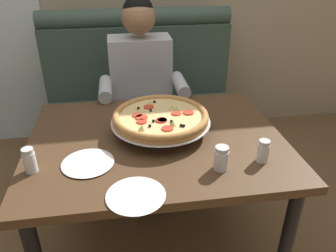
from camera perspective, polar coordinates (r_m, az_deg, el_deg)
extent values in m
plane|color=brown|center=(2.04, -1.63, -19.88)|extent=(16.00, 16.00, 0.00)
cube|color=#384C42|center=(2.52, -4.07, -2.58)|extent=(1.43, 0.60, 0.46)
cube|color=#384C42|center=(2.68, -5.18, 10.09)|extent=(1.43, 0.18, 0.65)
cylinder|color=#384C42|center=(2.59, -5.56, 17.98)|extent=(1.43, 0.14, 0.14)
cube|color=#4C331E|center=(1.59, -1.98, -2.62)|extent=(1.20, 0.93, 0.04)
cylinder|color=black|center=(1.67, 19.54, -18.89)|extent=(0.06, 0.06, 0.69)
cylinder|color=black|center=(2.14, -17.44, -6.58)|extent=(0.06, 0.06, 0.69)
cylinder|color=black|center=(2.22, 10.60, -4.34)|extent=(0.06, 0.06, 0.69)
cube|color=#2D3342|center=(2.15, -4.01, 0.95)|extent=(0.34, 0.40, 0.15)
cylinder|color=#2D3342|center=(2.10, -5.84, -9.79)|extent=(0.11, 0.11, 0.46)
cylinder|color=#2D3342|center=(2.12, -0.36, -9.32)|extent=(0.11, 0.11, 0.46)
cube|color=#B2B7C1|center=(2.27, -4.70, 8.10)|extent=(0.40, 0.22, 0.56)
cylinder|color=#B2B7C1|center=(2.05, -10.67, 6.27)|extent=(0.08, 0.28, 0.08)
cylinder|color=#B2B7C1|center=(2.08, 2.13, 7.11)|extent=(0.08, 0.28, 0.08)
sphere|color=#997051|center=(2.14, -5.10, 18.11)|extent=(0.21, 0.21, 0.21)
sphere|color=black|center=(2.15, -5.17, 19.07)|extent=(0.19, 0.19, 0.19)
cylinder|color=silver|center=(1.51, -0.60, -2.33)|extent=(0.01, 0.01, 0.06)
cylinder|color=silver|center=(1.66, -5.25, 0.67)|extent=(0.01, 0.01, 0.06)
cylinder|color=silver|center=(1.68, 2.12, 1.21)|extent=(0.01, 0.01, 0.06)
torus|color=silver|center=(1.60, -1.26, 0.61)|extent=(0.26, 0.26, 0.01)
cylinder|color=silver|center=(1.60, -1.26, 0.86)|extent=(0.48, 0.48, 0.00)
cylinder|color=#B77F42|center=(1.59, -1.26, 1.21)|extent=(0.46, 0.46, 0.02)
torus|color=#B77F42|center=(1.59, -1.27, 1.82)|extent=(0.46, 0.46, 0.03)
cylinder|color=#E5C17A|center=(1.59, -1.27, 1.66)|extent=(0.40, 0.40, 0.01)
cylinder|color=red|center=(1.47, -0.09, -0.43)|extent=(0.05, 0.05, 0.01)
cylinder|color=red|center=(1.56, -4.56, 1.47)|extent=(0.06, 0.06, 0.01)
cylinder|color=red|center=(1.61, 3.51, 2.32)|extent=(0.05, 0.05, 0.01)
cylinder|color=red|center=(1.54, -1.17, 1.05)|extent=(0.05, 0.05, 0.01)
cylinder|color=red|center=(1.53, -4.51, 0.77)|extent=(0.05, 0.05, 0.01)
cylinder|color=red|center=(1.60, 1.45, 2.19)|extent=(0.05, 0.05, 0.01)
cylinder|color=red|center=(1.67, -3.35, 3.30)|extent=(0.05, 0.05, 0.01)
cylinder|color=red|center=(1.59, -5.29, 1.86)|extent=(0.05, 0.05, 0.01)
cylinder|color=red|center=(1.53, -0.98, 0.99)|extent=(0.05, 0.05, 0.01)
sphere|color=black|center=(1.49, 2.27, 0.14)|extent=(0.01, 0.01, 0.01)
sphere|color=black|center=(1.72, -2.36, 4.20)|extent=(0.01, 0.01, 0.01)
sphere|color=black|center=(1.62, -3.01, 2.72)|extent=(0.01, 0.01, 0.01)
sphere|color=black|center=(1.48, 2.72, 0.06)|extent=(0.01, 0.01, 0.01)
sphere|color=black|center=(1.48, -3.15, 0.04)|extent=(0.01, 0.01, 0.01)
sphere|color=black|center=(1.52, -2.52, 0.89)|extent=(0.01, 0.01, 0.01)
sphere|color=black|center=(1.65, -5.12, 3.10)|extent=(0.01, 0.01, 0.01)
sphere|color=black|center=(1.52, 0.60, 0.83)|extent=(0.01, 0.01, 0.01)
cone|color=#CCC675|center=(1.69, -3.02, 4.07)|extent=(0.04, 0.04, 0.02)
cone|color=#CCC675|center=(1.64, 0.69, 3.27)|extent=(0.04, 0.04, 0.02)
cone|color=#CCC675|center=(1.63, 1.82, 3.09)|extent=(0.04, 0.04, 0.02)
cone|color=#CCC675|center=(1.46, -4.48, -0.27)|extent=(0.04, 0.04, 0.02)
cone|color=#CCC675|center=(1.49, 0.86, 0.47)|extent=(0.04, 0.04, 0.02)
cylinder|color=white|center=(1.45, 15.98, -4.46)|extent=(0.05, 0.05, 0.08)
cylinder|color=silver|center=(1.45, 15.91, -4.96)|extent=(0.04, 0.04, 0.05)
cylinder|color=silver|center=(1.42, 16.25, -2.78)|extent=(0.05, 0.05, 0.02)
cylinder|color=white|center=(1.43, -22.61, -5.79)|extent=(0.05, 0.05, 0.09)
cylinder|color=#4C6633|center=(1.45, -22.45, -6.50)|extent=(0.04, 0.04, 0.04)
cylinder|color=silver|center=(1.41, -23.01, -3.97)|extent=(0.05, 0.05, 0.02)
cylinder|color=white|center=(1.36, 9.09, -5.80)|extent=(0.06, 0.06, 0.08)
cylinder|color=#A82D19|center=(1.37, 9.02, -6.57)|extent=(0.05, 0.05, 0.04)
cylinder|color=silver|center=(1.33, 9.26, -3.96)|extent=(0.06, 0.06, 0.02)
cylinder|color=white|center=(1.23, -5.55, -11.83)|extent=(0.15, 0.15, 0.01)
cone|color=white|center=(1.23, -5.57, -11.51)|extent=(0.22, 0.22, 0.01)
cylinder|color=white|center=(1.43, -13.58, -6.23)|extent=(0.15, 0.15, 0.01)
cone|color=white|center=(1.43, -13.62, -5.93)|extent=(0.22, 0.22, 0.01)
cylinder|color=black|center=(4.07, -25.53, 6.93)|extent=(0.02, 0.02, 0.44)
cylinder|color=black|center=(3.82, -25.76, 5.61)|extent=(0.02, 0.02, 0.44)
cylinder|color=black|center=(4.04, -21.90, 7.56)|extent=(0.02, 0.02, 0.44)
cylinder|color=black|center=(3.80, -21.91, 6.27)|extent=(0.02, 0.02, 0.44)
cylinder|color=black|center=(3.86, -24.44, 9.74)|extent=(0.40, 0.40, 0.02)
cube|color=black|center=(3.80, -22.63, 13.03)|extent=(0.08, 0.32, 0.42)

